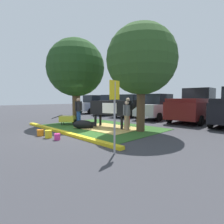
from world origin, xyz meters
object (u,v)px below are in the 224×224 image
(cow_holstein, at_px, (112,108))
(pickup_truck_maroon, at_px, (194,106))
(hatchback_white, at_px, (95,104))
(sedan_red, at_px, (133,106))
(bucket_yellow, at_px, (48,134))
(sedan_silver, at_px, (158,107))
(wheelbarrow, at_px, (68,119))
(bucket_orange, at_px, (40,133))
(parking_sign, at_px, (115,103))
(bucket_pink, at_px, (57,137))
(sedan_blue, at_px, (114,105))
(person_visitor_near, at_px, (79,110))
(shade_tree_left, at_px, (76,68))
(calf_lying, at_px, (84,125))
(person_visitor_far, at_px, (127,115))
(shade_tree_right, at_px, (141,60))
(person_handler, at_px, (128,111))

(cow_holstein, relative_size, pickup_truck_maroon, 0.56)
(hatchback_white, relative_size, sedan_red, 1.00)
(bucket_yellow, distance_m, sedan_silver, 9.45)
(wheelbarrow, height_order, pickup_truck_maroon, pickup_truck_maroon)
(hatchback_white, bearing_deg, bucket_orange, -50.16)
(parking_sign, bearing_deg, bucket_yellow, -172.09)
(bucket_pink, xyz_separation_m, sedan_blue, (-6.38, 9.61, 0.85))
(cow_holstein, height_order, pickup_truck_maroon, pickup_truck_maroon)
(cow_holstein, relative_size, bucket_yellow, 9.37)
(person_visitor_near, distance_m, hatchback_white, 9.23)
(shade_tree_left, bearing_deg, sedan_red, 92.69)
(calf_lying, bearing_deg, bucket_pink, -58.66)
(cow_holstein, relative_size, calf_lying, 2.67)
(person_visitor_near, height_order, wheelbarrow, person_visitor_near)
(cow_holstein, height_order, hatchback_white, hatchback_white)
(sedan_red, height_order, pickup_truck_maroon, pickup_truck_maroon)
(person_visitor_far, relative_size, sedan_silver, 0.35)
(cow_holstein, bearing_deg, parking_sign, -43.50)
(bucket_yellow, xyz_separation_m, sedan_red, (-3.15, 9.58, 0.81))
(sedan_red, bearing_deg, bucket_pink, -68.42)
(sedan_blue, distance_m, sedan_red, 2.63)
(shade_tree_right, bearing_deg, sedan_red, 131.76)
(cow_holstein, distance_m, bucket_yellow, 3.77)
(hatchback_white, bearing_deg, bucket_yellow, -47.71)
(bucket_orange, height_order, sedan_red, sedan_red)
(shade_tree_right, bearing_deg, bucket_yellow, -115.16)
(sedan_blue, bearing_deg, parking_sign, -44.91)
(hatchback_white, distance_m, pickup_truck_maroon, 10.91)
(person_handler, height_order, sedan_silver, sedan_silver)
(bucket_pink, distance_m, sedan_red, 10.24)
(sedan_blue, height_order, sedan_red, same)
(bucket_yellow, bearing_deg, bucket_orange, -173.20)
(shade_tree_left, bearing_deg, shade_tree_right, 8.48)
(bucket_yellow, bearing_deg, bucket_pink, 8.59)
(shade_tree_left, xyz_separation_m, pickup_truck_maroon, (5.14, 6.56, -2.52))
(bucket_yellow, bearing_deg, parking_sign, 7.91)
(hatchback_white, bearing_deg, shade_tree_right, -27.76)
(shade_tree_right, distance_m, sedan_red, 7.96)
(bucket_pink, xyz_separation_m, sedan_red, (-3.75, 9.49, 0.85))
(shade_tree_right, bearing_deg, calf_lying, -148.73)
(bucket_pink, height_order, hatchback_white, hatchback_white)
(person_handler, bearing_deg, calf_lying, -110.10)
(shade_tree_right, bearing_deg, bucket_pink, -108.05)
(shade_tree_right, bearing_deg, person_handler, 149.58)
(person_visitor_far, bearing_deg, sedan_red, 126.43)
(calf_lying, relative_size, sedan_silver, 0.26)
(person_visitor_far, relative_size, bucket_orange, 5.07)
(wheelbarrow, distance_m, bucket_yellow, 3.57)
(person_visitor_far, relative_size, bucket_pink, 5.86)
(bucket_orange, relative_size, pickup_truck_maroon, 0.06)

